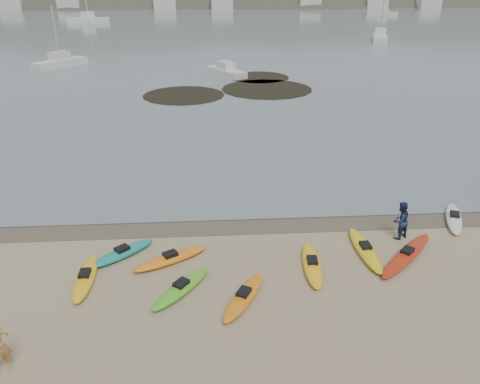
{
  "coord_description": "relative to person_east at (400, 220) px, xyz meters",
  "views": [
    {
      "loc": [
        -1.32,
        -19.67,
        10.74
      ],
      "look_at": [
        0.0,
        0.0,
        1.5
      ],
      "focal_mm": 35.0,
      "sensor_mm": 36.0,
      "label": 1
    }
  ],
  "objects": [
    {
      "name": "ground",
      "position": [
        -6.94,
        2.09,
        -0.88
      ],
      "size": [
        600.0,
        600.0,
        0.0
      ],
      "primitive_type": "plane",
      "color": "tan",
      "rests_on": "ground"
    },
    {
      "name": "wet_sand",
      "position": [
        -6.94,
        1.79,
        -0.88
      ],
      "size": [
        60.0,
        60.0,
        0.0
      ],
      "primitive_type": "plane",
      "color": "brown",
      "rests_on": "ground"
    },
    {
      "name": "kayaks",
      "position": [
        -7.03,
        -1.79,
        -0.71
      ],
      "size": [
        22.56,
        8.46,
        0.34
      ],
      "color": "#5AC026",
      "rests_on": "ground"
    },
    {
      "name": "person_east",
      "position": [
        0.0,
        0.0,
        0.0
      ],
      "size": [
        1.07,
        0.98,
        1.76
      ],
      "primitive_type": "imported",
      "rotation": [
        0.0,
        0.0,
        3.61
      ],
      "color": "navy",
      "rests_on": "ground"
    },
    {
      "name": "kelp_mats",
      "position": [
        -5.07,
        30.45,
        -0.85
      ],
      "size": [
        16.92,
        15.41,
        0.04
      ],
      "color": "black",
      "rests_on": "water"
    },
    {
      "name": "moored_boats",
      "position": [
        -5.03,
        83.36,
        -0.3
      ],
      "size": [
        86.36,
        87.68,
        1.36
      ],
      "color": "silver",
      "rests_on": "ground"
    },
    {
      "name": "far_hills",
      "position": [
        32.44,
        196.06,
        -16.81
      ],
      "size": [
        550.0,
        135.0,
        80.0
      ],
      "color": "#384235",
      "rests_on": "ground"
    },
    {
      "name": "far_town",
      "position": [
        -0.94,
        147.09,
        1.12
      ],
      "size": [
        199.0,
        5.0,
        4.0
      ],
      "color": "beige",
      "rests_on": "ground"
    }
  ]
}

